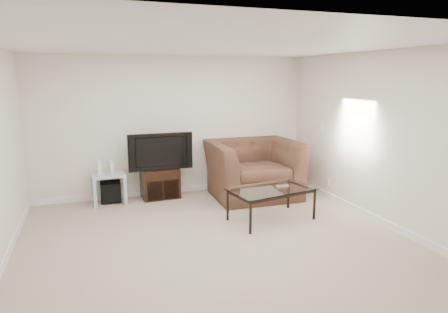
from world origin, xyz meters
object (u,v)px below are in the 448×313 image
object	(u,v)px
recliner	(253,159)
coffee_table	(271,204)
subwoofer	(111,191)
side_table	(109,188)
television	(159,151)
tv_stand	(160,183)

from	to	relation	value
recliner	coffee_table	bearing A→B (deg)	-99.39
subwoofer	side_table	bearing A→B (deg)	-142.94
television	recliner	size ratio (longest dim) A/B	0.67
recliner	coffee_table	distance (m)	1.34
subwoofer	coffee_table	size ratio (longest dim) A/B	0.27
subwoofer	recliner	size ratio (longest dim) A/B	0.22
tv_stand	television	size ratio (longest dim) A/B	0.62
side_table	television	bearing A→B (deg)	-1.73
side_table	subwoofer	world-z (taller)	side_table
coffee_table	tv_stand	bearing A→B (deg)	129.45
television	coffee_table	size ratio (longest dim) A/B	0.83
side_table	coffee_table	bearing A→B (deg)	-36.50
recliner	tv_stand	bearing A→B (deg)	166.15
recliner	subwoofer	bearing A→B (deg)	170.68
tv_stand	television	distance (m)	0.59
television	recliner	xyz separation A→B (m)	(1.61, -0.40, -0.19)
side_table	subwoofer	size ratio (longest dim) A/B	1.62
tv_stand	recliner	xyz separation A→B (m)	(1.61, -0.43, 0.40)
television	side_table	distance (m)	1.07
tv_stand	subwoofer	distance (m)	0.86
side_table	subwoofer	distance (m)	0.09
side_table	tv_stand	bearing A→B (deg)	0.00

